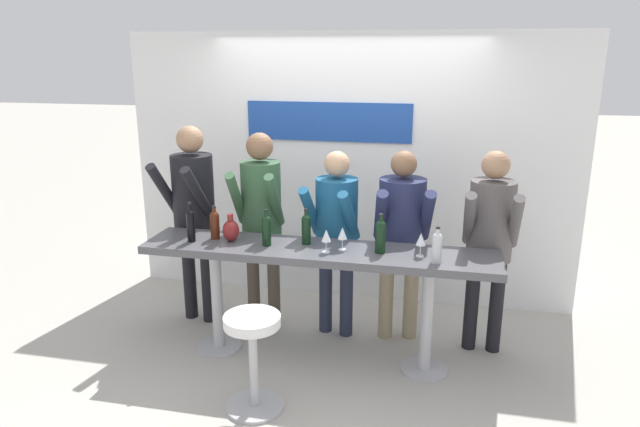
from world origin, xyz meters
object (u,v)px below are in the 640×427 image
(person_center_left, at_px, (336,224))
(person_center_right, at_px, (490,231))
(wine_bottle_1, at_px, (191,224))
(wine_glass_2, at_px, (421,240))
(bar_stool, at_px, (253,348))
(person_center, at_px, (401,227))
(wine_bottle_3, at_px, (306,228))
(wine_bottle_4, at_px, (215,223))
(wine_glass_0, at_px, (342,234))
(person_left, at_px, (261,210))
(tasting_table, at_px, (318,266))
(person_far_left, at_px, (193,203))
(wine_bottle_2, at_px, (266,229))
(wine_glass_1, at_px, (326,236))
(decorative_vase, at_px, (231,230))
(wine_bottle_0, at_px, (437,246))
(wine_bottle_5, at_px, (380,235))

(person_center_left, bearing_deg, person_center_right, 9.82)
(wine_bottle_1, distance_m, wine_glass_2, 1.76)
(bar_stool, distance_m, wine_glass_2, 1.40)
(person_center, bearing_deg, wine_bottle_3, -158.51)
(person_center_right, distance_m, wine_bottle_1, 2.32)
(bar_stool, height_order, person_center_right, person_center_right)
(person_center, height_order, wine_bottle_4, person_center)
(wine_bottle_1, xyz_separation_m, wine_glass_0, (1.18, 0.05, -0.02))
(person_left, xyz_separation_m, person_center_right, (1.87, -0.02, -0.06))
(tasting_table, xyz_separation_m, person_left, (-0.59, 0.45, 0.29))
(person_far_left, bearing_deg, wine_glass_2, -3.01)
(wine_bottle_2, relative_size, wine_glass_1, 1.61)
(bar_stool, distance_m, wine_bottle_4, 1.13)
(tasting_table, relative_size, bar_stool, 3.90)
(person_far_left, relative_size, person_center_right, 1.07)
(wine_bottle_1, distance_m, wine_glass_0, 1.19)
(bar_stool, bearing_deg, person_left, 104.62)
(person_center_left, height_order, decorative_vase, person_center_left)
(bar_stool, bearing_deg, person_far_left, 127.95)
(wine_glass_1, bearing_deg, wine_bottle_1, 178.50)
(person_center_right, distance_m, wine_bottle_4, 2.15)
(person_left, distance_m, wine_bottle_0, 1.58)
(decorative_vase, bearing_deg, bar_stool, -60.88)
(wine_bottle_3, distance_m, wine_glass_0, 0.31)
(person_center, distance_m, person_center_right, 0.69)
(wine_bottle_1, distance_m, wine_bottle_2, 0.60)
(tasting_table, distance_m, person_left, 0.80)
(wine_bottle_4, relative_size, wine_glass_1, 1.50)
(person_far_left, relative_size, wine_glass_1, 9.98)
(wine_bottle_5, bearing_deg, person_center_right, 28.50)
(person_center_left, bearing_deg, wine_glass_0, -62.69)
(person_left, relative_size, wine_bottle_1, 5.48)
(tasting_table, bearing_deg, person_center_right, 18.84)
(bar_stool, relative_size, wine_bottle_2, 2.42)
(wine_bottle_0, relative_size, wine_bottle_3, 0.94)
(person_far_left, distance_m, person_center, 1.80)
(person_far_left, height_order, wine_bottle_1, person_far_left)
(tasting_table, bearing_deg, person_center, 40.48)
(bar_stool, distance_m, wine_bottle_3, 1.02)
(wine_glass_0, bearing_deg, wine_glass_2, -1.67)
(wine_bottle_4, xyz_separation_m, wine_glass_0, (1.03, -0.06, 0.00))
(wine_bottle_5, height_order, wine_glass_2, wine_bottle_5)
(wine_glass_0, height_order, wine_glass_2, same)
(wine_glass_0, distance_m, decorative_vase, 0.89)
(wine_bottle_1, bearing_deg, decorative_vase, 13.11)
(wine_glass_1, relative_size, wine_glass_2, 1.00)
(tasting_table, bearing_deg, wine_glass_0, -0.60)
(decorative_vase, bearing_deg, wine_bottle_3, 6.06)
(wine_glass_1, height_order, decorative_vase, decorative_vase)
(wine_bottle_1, height_order, wine_glass_0, wine_bottle_1)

